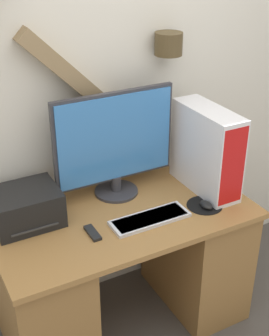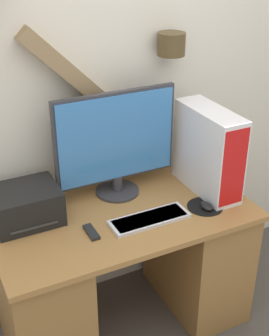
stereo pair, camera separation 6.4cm
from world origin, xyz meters
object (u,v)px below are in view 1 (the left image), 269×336
Objects in this scene: computer_tower at (207,150)px; keyboard at (150,219)px; monitor at (115,142)px; printer at (26,207)px; mouse at (206,205)px; remote_control at (93,233)px.

keyboard is at bearing -161.75° from computer_tower.
monitor is at bearing 94.91° from keyboard.
keyboard is at bearing -27.00° from printer.
remote_control is at bearing 173.73° from mouse.
monitor is 1.65× the size of keyboard.
computer_tower reaches higher than printer.
mouse is 0.30m from computer_tower.
computer_tower is at bearing 57.58° from mouse.
computer_tower is (0.46, -0.19, -0.07)m from monitor.
computer_tower is at bearing -7.96° from printer.
mouse is (0.31, -0.04, 0.01)m from keyboard.
printer is at bearing 134.41° from remote_control.
remote_control is (-0.27, -0.30, -0.30)m from monitor.
keyboard is 1.24× the size of printer.
printer is at bearing 172.04° from computer_tower.
mouse is 0.67× the size of remote_control.
computer_tower is at bearing 8.81° from remote_control.
monitor is at bearing 5.58° from printer.
mouse reaches higher than remote_control.
mouse is 0.92m from printer.
printer is 0.36m from remote_control.
monitor is 0.56m from printer.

